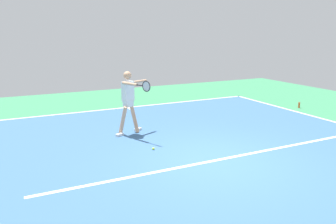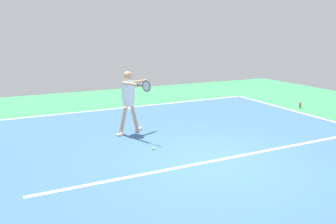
{
  "view_description": "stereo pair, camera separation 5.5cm",
  "coord_description": "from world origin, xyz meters",
  "views": [
    {
      "loc": [
        4.17,
        5.93,
        2.88
      ],
      "look_at": [
        0.55,
        -1.49,
        0.9
      ],
      "focal_mm": 35.59,
      "sensor_mm": 36.0,
      "label": 1
    },
    {
      "loc": [
        4.12,
        5.95,
        2.88
      ],
      "look_at": [
        0.55,
        -1.49,
        0.9
      ],
      "focal_mm": 35.59,
      "sensor_mm": 36.0,
      "label": 2
    }
  ],
  "objects": [
    {
      "name": "court_surface",
      "position": [
        0.0,
        0.0,
        0.0
      ],
      "size": [
        10.94,
        12.62,
        0.0
      ],
      "primitive_type": "cube",
      "color": "#38608E",
      "rests_on": "ground_plane"
    },
    {
      "name": "water_bottle",
      "position": [
        -6.02,
        -3.25,
        0.11
      ],
      "size": [
        0.07,
        0.07,
        0.22
      ],
      "primitive_type": "cylinder",
      "color": "#D84C1E",
      "rests_on": "ground_plane"
    },
    {
      "name": "tennis_ball_far_corner",
      "position": [
        1.03,
        -1.35,
        0.03
      ],
      "size": [
        0.07,
        0.07,
        0.07
      ],
      "primitive_type": "sphere",
      "color": "#C6E53D",
      "rests_on": "ground_plane"
    },
    {
      "name": "court_line_service",
      "position": [
        0.0,
        -0.06,
        0.0
      ],
      "size": [
        8.21,
        0.1,
        0.01
      ],
      "primitive_type": "cube",
      "color": "white",
      "rests_on": "ground_plane"
    },
    {
      "name": "court_line_baseline_near",
      "position": [
        0.0,
        -6.26,
        0.0
      ],
      "size": [
        10.94,
        0.1,
        0.01
      ],
      "primitive_type": "cube",
      "color": "white",
      "rests_on": "ground_plane"
    },
    {
      "name": "ground_plane",
      "position": [
        0.0,
        0.0,
        0.0
      ],
      "size": [
        21.42,
        21.42,
        0.0
      ],
      "primitive_type": "plane",
      "color": "#388456"
    },
    {
      "name": "court_line_centre_mark",
      "position": [
        0.0,
        -6.06,
        0.0
      ],
      "size": [
        0.1,
        0.3,
        0.01
      ],
      "primitive_type": "cube",
      "color": "white",
      "rests_on": "ground_plane"
    },
    {
      "name": "tennis_player",
      "position": [
        1.08,
        -2.95,
        1.06
      ],
      "size": [
        1.15,
        1.37,
        1.83
      ],
      "rotation": [
        0.0,
        0.0,
        0.4
      ],
      "color": "tan",
      "rests_on": "ground_plane"
    }
  ]
}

